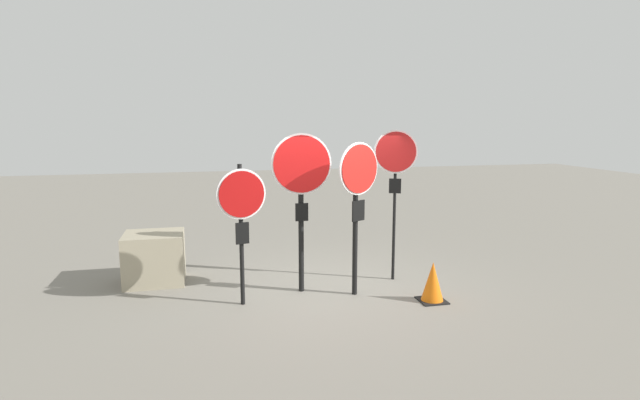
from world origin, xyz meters
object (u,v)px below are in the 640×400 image
Objects in this scene: stop_sign_0 at (241,207)px; stop_sign_1 at (301,181)px; storage_crate at (155,258)px; stop_sign_3 at (396,165)px; stop_sign_2 at (358,189)px; traffic_cone_0 at (433,282)px.

stop_sign_1 is at bearing 8.48° from stop_sign_0.
stop_sign_0 reaches higher than storage_crate.
stop_sign_1 reaches higher than stop_sign_0.
stop_sign_3 reaches higher than stop_sign_1.
storage_crate is (-4.01, 0.82, -1.57)m from stop_sign_3.
storage_crate is (-3.18, 1.40, -1.27)m from stop_sign_2.
stop_sign_3 reaches higher than storage_crate.
stop_sign_2 is 1.06m from stop_sign_3.
stop_sign_2 reaches higher than storage_crate.
stop_sign_2 reaches higher than stop_sign_0.
stop_sign_2 is 3.91× the size of traffic_cone_0.
stop_sign_2 is (1.79, 0.04, 0.20)m from stop_sign_0.
stop_sign_3 is 2.03m from traffic_cone_0.
stop_sign_2 is 2.47× the size of storage_crate.
stop_sign_0 is 1.80m from stop_sign_2.
stop_sign_0 is 0.83× the size of stop_sign_1.
stop_sign_3 is at bearing 6.49° from stop_sign_2.
stop_sign_1 is 1.69m from stop_sign_3.
stop_sign_2 is at bearing -23.73° from storage_crate.
stop_sign_2 is (0.82, -0.33, -0.11)m from stop_sign_1.
stop_sign_1 is 0.89m from stop_sign_2.
traffic_cone_0 is 4.64m from storage_crate.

